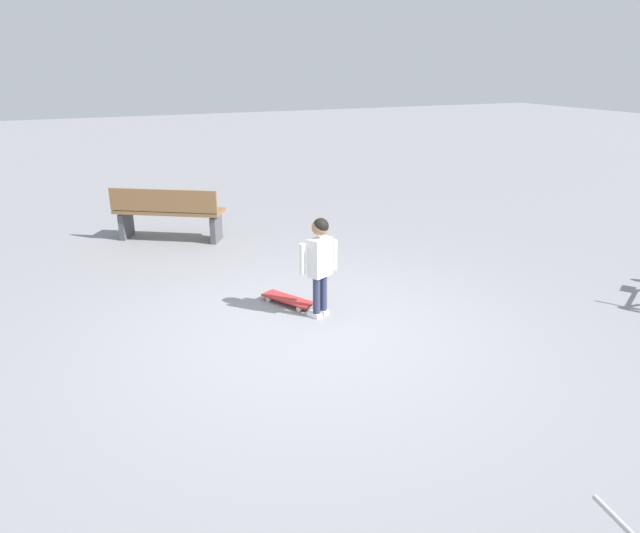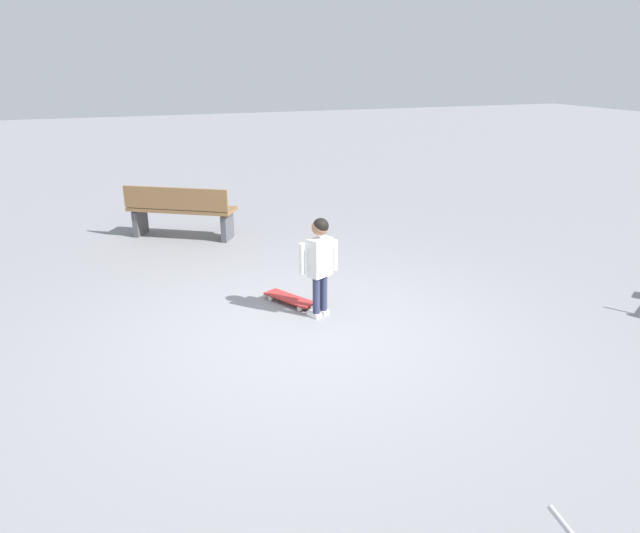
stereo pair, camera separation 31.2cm
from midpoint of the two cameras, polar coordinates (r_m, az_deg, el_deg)
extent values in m
plane|color=gray|center=(5.69, 0.16, -6.72)|extent=(50.00, 50.00, 0.00)
cylinder|color=#2D3351|center=(5.96, 1.14, -2.95)|extent=(0.08, 0.08, 0.42)
cube|color=white|center=(6.06, 0.91, -4.75)|extent=(0.17, 0.14, 0.05)
cylinder|color=#2D3351|center=(6.03, 1.84, -2.66)|extent=(0.08, 0.08, 0.42)
cube|color=white|center=(6.14, 1.61, -4.44)|extent=(0.17, 0.14, 0.05)
cube|color=white|center=(5.85, 1.53, 0.91)|extent=(0.23, 0.28, 0.40)
cylinder|color=white|center=(5.81, -0.23, 0.77)|extent=(0.06, 0.06, 0.32)
cylinder|color=white|center=(5.92, 2.97, 1.13)|extent=(0.06, 0.06, 0.32)
sphere|color=#9E7051|center=(5.76, 1.56, 3.88)|extent=(0.17, 0.17, 0.17)
sphere|color=black|center=(5.75, 1.63, 4.00)|extent=(0.16, 0.16, 0.16)
cube|color=#B22D2D|center=(6.36, -1.62, -3.16)|extent=(0.64, 0.47, 0.02)
cube|color=#B7B7BC|center=(6.51, -3.05, -2.77)|extent=(0.08, 0.11, 0.02)
cube|color=#B7B7BC|center=(6.23, -0.12, -3.79)|extent=(0.08, 0.11, 0.02)
cylinder|color=beige|center=(6.47, -3.51, -3.15)|extent=(0.06, 0.05, 0.06)
cylinder|color=beige|center=(6.56, -2.59, -2.77)|extent=(0.06, 0.05, 0.06)
cylinder|color=beige|center=(6.19, -0.57, -4.20)|extent=(0.06, 0.05, 0.06)
cylinder|color=beige|center=(6.29, 0.34, -3.78)|extent=(0.06, 0.05, 0.06)
cube|color=brown|center=(8.88, -12.49, 5.58)|extent=(1.21, 1.59, 0.05)
cube|color=brown|center=(8.65, -13.10, 6.53)|extent=(0.87, 1.39, 0.32)
cube|color=#4C4C51|center=(8.69, -8.11, 3.87)|extent=(0.34, 0.25, 0.39)
cube|color=#4C4C51|center=(9.23, -16.38, 4.21)|extent=(0.34, 0.25, 0.39)
camera|label=1|loc=(0.16, -88.48, 0.54)|focal=32.44mm
camera|label=2|loc=(0.16, 91.52, -0.54)|focal=32.44mm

